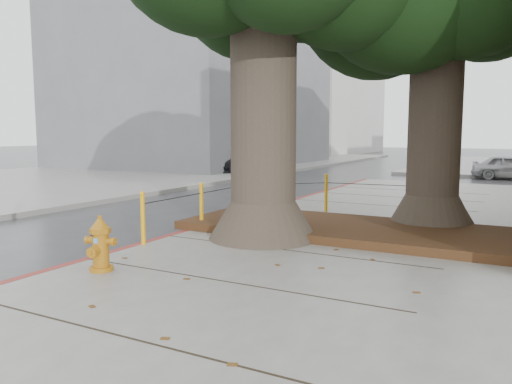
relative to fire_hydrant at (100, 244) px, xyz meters
The scene contains 10 objects.
ground 1.45m from the fire_hydrant, 17.13° to the left, with size 140.00×140.00×0.00m, color #28282B.
sidewalk_opposite 16.43m from the fire_hydrant, 140.72° to the left, with size 14.00×60.00×0.15m, color slate.
curb_red 3.02m from the fire_hydrant, 103.78° to the left, with size 0.14×26.00×0.16m, color maroon.
planter_bed 4.83m from the fire_hydrant, 63.00° to the left, with size 6.40×2.60×0.16m, color black.
building_far_grey 26.82m from the fire_hydrant, 121.47° to the left, with size 12.00×16.00×12.00m, color slate.
building_far_white 48.54m from the fire_hydrant, 109.09° to the left, with size 12.00×18.00×15.00m, color silver.
bollard_ring 4.79m from the fire_hydrant, 84.94° to the left, with size 3.79×5.39×0.95m.
fire_hydrant is the anchor object (origin of this frame).
car_silver 20.88m from the fire_hydrant, 77.04° to the left, with size 1.33×3.31×1.13m, color #A6A6AB.
car_dark 19.58m from the fire_hydrant, 114.72° to the left, with size 1.92×4.72×1.37m, color black.
Camera 1 is at (3.95, -5.44, 2.10)m, focal length 35.00 mm.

